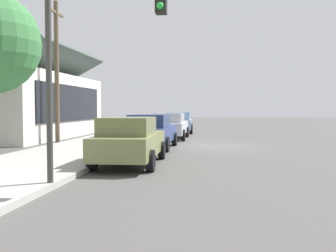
% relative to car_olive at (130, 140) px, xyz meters
% --- Properties ---
extents(ground_plane, '(120.00, 120.00, 0.00)m').
position_rel_car_olive_xyz_m(ground_plane, '(6.70, -2.63, -0.82)').
color(ground_plane, '#4C4947').
extents(sidewalk_curb, '(60.00, 4.20, 0.16)m').
position_rel_car_olive_xyz_m(sidewalk_curb, '(6.70, 2.97, -0.74)').
color(sidewalk_curb, '#A3A099').
rests_on(sidewalk_curb, ground).
extents(car_olive, '(4.73, 2.08, 1.59)m').
position_rel_car_olive_xyz_m(car_olive, '(0.00, 0.00, 0.00)').
color(car_olive, olive).
rests_on(car_olive, ground).
extents(car_navy, '(4.68, 2.10, 1.59)m').
position_rel_car_olive_xyz_m(car_navy, '(5.18, 0.18, 0.00)').
color(car_navy, navy).
rests_on(car_navy, ground).
extents(car_silver, '(4.75, 2.06, 1.59)m').
position_rel_car_olive_xyz_m(car_silver, '(10.87, -0.02, 0.00)').
color(car_silver, silver).
rests_on(car_silver, ground).
extents(car_skyblue, '(4.51, 2.29, 1.59)m').
position_rel_car_olive_xyz_m(car_skyblue, '(16.70, 0.01, -0.00)').
color(car_skyblue, '#8CB7E0').
rests_on(car_skyblue, ground).
extents(storefront_building, '(13.16, 6.35, 5.73)m').
position_rel_car_olive_xyz_m(storefront_building, '(11.21, 9.35, 1.32)').
color(storefront_building, silver).
rests_on(storefront_building, ground).
extents(traffic_light_main, '(0.37, 2.79, 5.20)m').
position_rel_car_olive_xyz_m(traffic_light_main, '(-4.05, -0.09, 2.68)').
color(traffic_light_main, '#383833').
rests_on(traffic_light_main, ground).
extents(utility_pole_wooden, '(1.80, 0.24, 7.50)m').
position_rel_car_olive_xyz_m(utility_pole_wooden, '(7.14, 5.57, 3.11)').
color(utility_pole_wooden, brown).
rests_on(utility_pole_wooden, ground).
extents(fire_hydrant_red, '(0.22, 0.22, 0.71)m').
position_rel_car_olive_xyz_m(fire_hydrant_red, '(13.04, 1.57, -0.32)').
color(fire_hydrant_red, red).
rests_on(fire_hydrant_red, sidewalk_curb).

